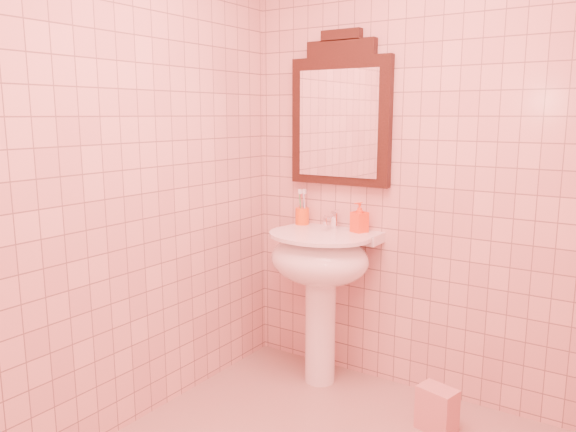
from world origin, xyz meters
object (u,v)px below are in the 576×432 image
Objects in this scene: pedestal_sink at (320,269)px; toothbrush_cup at (302,216)px; soap_dispenser at (359,217)px; mirror at (340,115)px; towel at (437,409)px.

pedestal_sink is 0.37m from toothbrush_cup.
toothbrush_cup reaches higher than soap_dispenser.
mirror is 5.02× the size of soap_dispenser.
mirror is at bearing 11.29° from toothbrush_cup.
mirror is 0.63m from toothbrush_cup.
pedestal_sink is 1.03× the size of mirror.
towel is (0.95, -0.28, -0.81)m from toothbrush_cup.
toothbrush_cup is at bearing -159.54° from soap_dispenser.
soap_dispenser is at bearing 42.67° from pedestal_sink.
mirror reaches higher than soap_dispenser.
toothbrush_cup is 1.28m from towel.
pedestal_sink is at bearing -90.00° from mirror.
mirror reaches higher than towel.
toothbrush_cup is (-0.22, -0.04, -0.59)m from mirror.
toothbrush_cup is at bearing 163.36° from towel.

